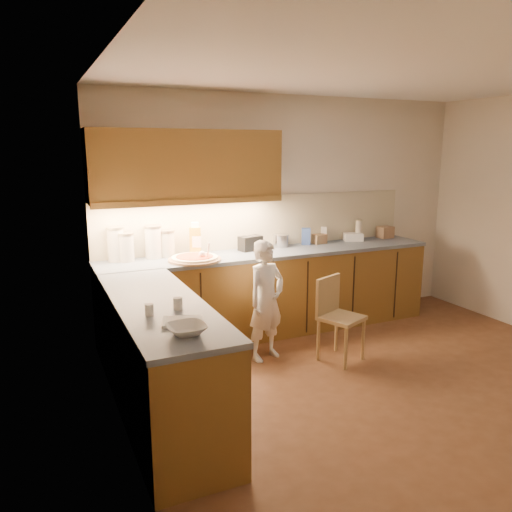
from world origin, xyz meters
name	(u,v)px	position (x,y,z in m)	size (l,w,h in m)	color
room	(412,192)	(0.00, 0.00, 1.68)	(4.54, 4.50, 2.62)	brown
l_counter	(243,310)	(-0.92, 1.25, 0.46)	(3.77, 2.62, 0.92)	brown
backsplash	(261,221)	(-0.38, 1.99, 1.21)	(3.75, 0.02, 0.58)	beige
upper_cabinets	(187,165)	(-1.27, 1.82, 1.85)	(1.95, 0.36, 0.73)	brown
pizza_on_board	(195,258)	(-1.29, 1.59, 0.94)	(0.53, 0.53, 0.21)	tan
child	(266,301)	(-0.76, 1.06, 0.59)	(0.43, 0.28, 1.17)	white
wooden_chair	(336,312)	(-0.14, 0.78, 0.47)	(0.48, 0.48, 0.81)	tan
mixing_bowl	(187,329)	(-1.95, -0.32, 0.95)	(0.24, 0.24, 0.06)	silver
canister_a	(116,244)	(-2.01, 1.89, 1.09)	(0.17, 0.17, 0.34)	beige
canister_b	(126,247)	(-1.92, 1.84, 1.06)	(0.16, 0.16, 0.29)	beige
canister_c	(153,242)	(-1.64, 1.89, 1.09)	(0.18, 0.18, 0.33)	silver
canister_d	(167,243)	(-1.49, 1.89, 1.06)	(0.17, 0.17, 0.28)	beige
oil_jug	(195,240)	(-1.20, 1.85, 1.08)	(0.14, 0.12, 0.35)	#B09023
toaster	(250,243)	(-0.58, 1.83, 1.00)	(0.27, 0.19, 0.16)	black
steel_pot	(281,241)	(-0.18, 1.88, 0.99)	(0.19, 0.19, 0.14)	#B9B9BE
blue_box	(306,236)	(0.14, 1.87, 1.02)	(0.10, 0.07, 0.19)	#3755A6
card_box_a	(319,239)	(0.32, 1.86, 0.98)	(0.15, 0.11, 0.11)	#997852
white_bottle	(324,235)	(0.41, 1.91, 1.01)	(0.06, 0.06, 0.18)	white
flat_pack	(353,237)	(0.79, 1.85, 0.96)	(0.22, 0.16, 0.09)	white
tall_jar	(358,229)	(0.89, 1.88, 1.05)	(0.08, 0.08, 0.25)	silver
card_box_b	(385,232)	(1.27, 1.85, 0.99)	(0.18, 0.14, 0.14)	#987352
dough_cloth	(182,321)	(-1.92, -0.11, 0.93)	(0.25, 0.19, 0.02)	white
spice_jar_a	(149,310)	(-2.08, 0.12, 0.96)	(0.06, 0.06, 0.08)	white
spice_jar_b	(178,304)	(-1.87, 0.16, 0.96)	(0.06, 0.06, 0.09)	white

